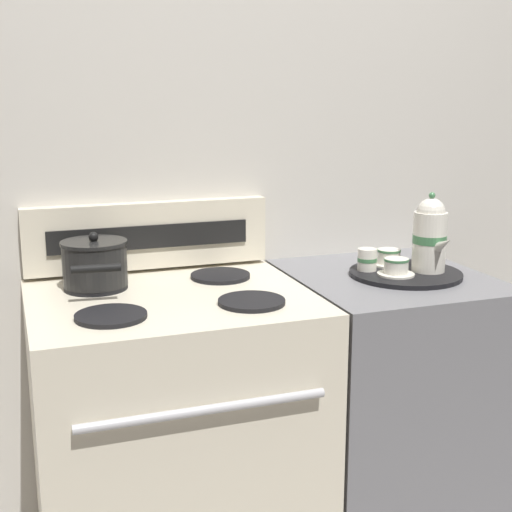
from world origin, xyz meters
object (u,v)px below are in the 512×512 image
serving_tray (405,274)px  creamer_jug (367,259)px  teacup_left (396,267)px  stove (175,440)px  teacup_right (389,257)px  teapot (430,235)px  saucepan (95,263)px

serving_tray → creamer_jug: size_ratio=5.05×
serving_tray → teacup_left: (-0.05, -0.03, 0.03)m
stove → creamer_jug: size_ratio=13.04×
teacup_right → creamer_jug: size_ratio=1.65×
teacup_left → teacup_right: (0.04, 0.12, 0.00)m
stove → creamer_jug: (0.63, 0.03, 0.49)m
serving_tray → teapot: 0.14m
stove → teapot: size_ratio=3.64×
teacup_left → creamer_jug: (-0.05, 0.08, 0.01)m
serving_tray → teacup_left: teacup_left is taller
saucepan → teacup_left: (0.87, -0.20, -0.04)m
teapot → teacup_right: bearing=125.0°
stove → creamer_jug: creamer_jug is taller
serving_tray → teapot: bearing=-15.4°
teacup_left → creamer_jug: 0.10m
saucepan → teacup_right: 0.92m
stove → serving_tray: bearing=-1.8°
serving_tray → teacup_right: (-0.01, 0.09, 0.03)m
saucepan → creamer_jug: bearing=-7.9°
stove → serving_tray: serving_tray is taller
saucepan → teacup_right: saucepan is taller
stove → teacup_right: 0.87m
saucepan → teacup_left: bearing=-12.8°
serving_tray → stove: bearing=178.2°
teacup_left → saucepan: bearing=167.2°
serving_tray → teacup_right: bearing=95.0°
stove → creamer_jug: 0.80m
teapot → saucepan: bearing=169.4°
stove → teacup_right: teacup_right is taller
teapot → serving_tray: bearing=164.6°
teapot → teacup_right: (-0.08, 0.11, -0.09)m
teapot → creamer_jug: teapot is taller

